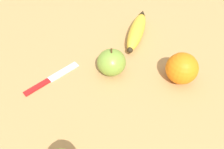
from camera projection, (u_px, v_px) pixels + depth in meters
ground_plane at (122, 94)px, 0.56m from camera, size 3.00×3.00×0.00m
banana at (137, 31)px, 0.70m from camera, size 0.16×0.18×0.04m
orange at (182, 68)px, 0.56m from camera, size 0.08×0.08×0.08m
apple at (111, 62)px, 0.58m from camera, size 0.08×0.08×0.08m
paring_knife at (50, 79)px, 0.59m from camera, size 0.04×0.17×0.01m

